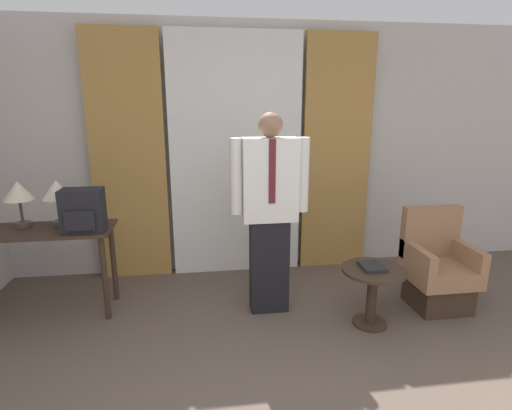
{
  "coord_description": "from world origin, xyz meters",
  "views": [
    {
      "loc": [
        -0.39,
        -1.18,
        1.86
      ],
      "look_at": [
        0.06,
        1.98,
        1.04
      ],
      "focal_mm": 28.0,
      "sensor_mm": 36.0,
      "label": 1
    }
  ],
  "objects_px": {
    "backpack": "(83,211)",
    "person": "(270,208)",
    "armchair": "(437,271)",
    "book": "(372,267)",
    "desk": "(40,244)",
    "table_lamp_right": "(57,192)",
    "side_table": "(372,287)",
    "table_lamp_left": "(18,193)"
  },
  "relations": [
    {
      "from": "backpack",
      "to": "person",
      "type": "distance_m",
      "value": 1.58
    },
    {
      "from": "armchair",
      "to": "book",
      "type": "distance_m",
      "value": 0.81
    },
    {
      "from": "desk",
      "to": "table_lamp_right",
      "type": "relative_size",
      "value": 3.02
    },
    {
      "from": "side_table",
      "to": "book",
      "type": "distance_m",
      "value": 0.18
    },
    {
      "from": "table_lamp_right",
      "to": "person",
      "type": "bearing_deg",
      "value": -9.7
    },
    {
      "from": "backpack",
      "to": "side_table",
      "type": "xyz_separation_m",
      "value": [
        2.4,
        -0.49,
        -0.63
      ]
    },
    {
      "from": "table_lamp_right",
      "to": "backpack",
      "type": "bearing_deg",
      "value": -39.74
    },
    {
      "from": "side_table",
      "to": "table_lamp_left",
      "type": "bearing_deg",
      "value": 166.74
    },
    {
      "from": "table_lamp_right",
      "to": "side_table",
      "type": "relative_size",
      "value": 0.77
    },
    {
      "from": "desk",
      "to": "book",
      "type": "xyz_separation_m",
      "value": [
        2.81,
        -0.59,
        -0.14
      ]
    },
    {
      "from": "person",
      "to": "book",
      "type": "distance_m",
      "value": 1.0
    },
    {
      "from": "table_lamp_left",
      "to": "backpack",
      "type": "xyz_separation_m",
      "value": [
        0.58,
        -0.22,
        -0.12
      ]
    },
    {
      "from": "table_lamp_left",
      "to": "book",
      "type": "xyz_separation_m",
      "value": [
        2.97,
        -0.69,
        -0.57
      ]
    },
    {
      "from": "armchair",
      "to": "person",
      "type": "bearing_deg",
      "value": 174.79
    },
    {
      "from": "table_lamp_left",
      "to": "book",
      "type": "relative_size",
      "value": 1.89
    },
    {
      "from": "table_lamp_left",
      "to": "person",
      "type": "relative_size",
      "value": 0.23
    },
    {
      "from": "table_lamp_left",
      "to": "armchair",
      "type": "relative_size",
      "value": 0.45
    },
    {
      "from": "table_lamp_left",
      "to": "armchair",
      "type": "distance_m",
      "value": 3.83
    },
    {
      "from": "table_lamp_left",
      "to": "armchair",
      "type": "height_order",
      "value": "table_lamp_left"
    },
    {
      "from": "table_lamp_right",
      "to": "book",
      "type": "xyz_separation_m",
      "value": [
        2.65,
        -0.69,
        -0.57
      ]
    },
    {
      "from": "person",
      "to": "armchair",
      "type": "xyz_separation_m",
      "value": [
        1.57,
        -0.14,
        -0.63
      ]
    },
    {
      "from": "backpack",
      "to": "table_lamp_left",
      "type": "bearing_deg",
      "value": 159.41
    },
    {
      "from": "backpack",
      "to": "table_lamp_right",
      "type": "bearing_deg",
      "value": 140.26
    },
    {
      "from": "backpack",
      "to": "armchair",
      "type": "bearing_deg",
      "value": -4.37
    },
    {
      "from": "desk",
      "to": "backpack",
      "type": "distance_m",
      "value": 0.54
    },
    {
      "from": "backpack",
      "to": "book",
      "type": "bearing_deg",
      "value": -11.16
    },
    {
      "from": "table_lamp_left",
      "to": "book",
      "type": "distance_m",
      "value": 3.1
    },
    {
      "from": "desk",
      "to": "backpack",
      "type": "xyz_separation_m",
      "value": [
        0.42,
        -0.12,
        0.31
      ]
    },
    {
      "from": "backpack",
      "to": "book",
      "type": "xyz_separation_m",
      "value": [
        2.39,
        -0.47,
        -0.45
      ]
    },
    {
      "from": "desk",
      "to": "side_table",
      "type": "bearing_deg",
      "value": -12.06
    },
    {
      "from": "desk",
      "to": "table_lamp_left",
      "type": "bearing_deg",
      "value": 147.78
    },
    {
      "from": "person",
      "to": "side_table",
      "type": "distance_m",
      "value": 1.1
    },
    {
      "from": "table_lamp_right",
      "to": "armchair",
      "type": "bearing_deg",
      "value": -7.65
    },
    {
      "from": "table_lamp_right",
      "to": "backpack",
      "type": "distance_m",
      "value": 0.36
    },
    {
      "from": "desk",
      "to": "table_lamp_right",
      "type": "bearing_deg",
      "value": 32.22
    },
    {
      "from": "side_table",
      "to": "desk",
      "type": "bearing_deg",
      "value": 167.94
    },
    {
      "from": "table_lamp_right",
      "to": "backpack",
      "type": "height_order",
      "value": "table_lamp_right"
    },
    {
      "from": "side_table",
      "to": "book",
      "type": "bearing_deg",
      "value": 122.94
    },
    {
      "from": "table_lamp_left",
      "to": "side_table",
      "type": "distance_m",
      "value": 3.15
    },
    {
      "from": "table_lamp_left",
      "to": "backpack",
      "type": "distance_m",
      "value": 0.63
    },
    {
      "from": "backpack",
      "to": "desk",
      "type": "bearing_deg",
      "value": 164.38
    },
    {
      "from": "backpack",
      "to": "side_table",
      "type": "bearing_deg",
      "value": -11.43
    }
  ]
}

